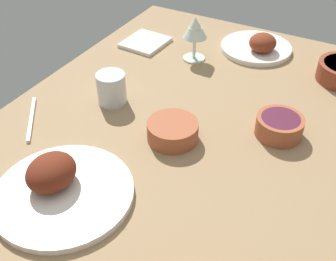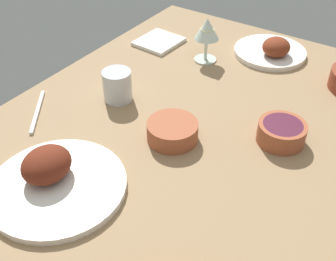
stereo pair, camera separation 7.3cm
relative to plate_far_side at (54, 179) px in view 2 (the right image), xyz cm
name	(u,v)px [view 2 (the right image)]	position (x,y,z in cm)	size (l,w,h in cm)	color
dining_table	(168,143)	(27.33, -10.86, -4.22)	(140.00, 90.00, 4.00)	#937551
plate_far_side	(54,179)	(0.00, 0.00, 0.00)	(29.31, 29.31, 8.24)	white
plate_near_viewer	(272,50)	(80.11, -15.55, -0.23)	(23.03, 23.03, 7.17)	white
bowl_onions	(282,132)	(41.27, -34.28, 0.53)	(11.57, 11.57, 5.04)	#A35133
bowl_sauce	(172,130)	(27.34, -12.15, 0.37)	(12.47, 12.47, 4.72)	#A35133
wine_glass	(207,31)	(65.80, 0.72, 7.71)	(7.60, 7.60, 14.00)	silver
water_tumbler	(117,86)	(33.51, 9.81, 2.07)	(7.90, 7.90, 8.58)	silver
folded_napkin	(159,42)	(67.18, 19.60, -1.62)	(14.16, 12.96, 1.20)	white
fork_loose	(38,111)	(16.49, 23.47, -1.82)	(18.84, 0.90, 0.80)	silver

